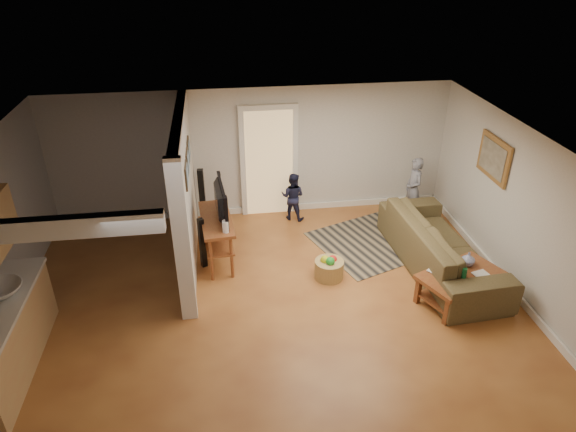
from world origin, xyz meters
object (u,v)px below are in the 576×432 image
Objects in this scene: toy_basket at (329,268)px; toddler at (293,218)px; sofa at (438,267)px; child at (410,217)px; coffee_table at (461,279)px; speaker_left at (202,243)px; speaker_right at (202,197)px; tv_console at (217,222)px.

toddler is (-0.29, 2.02, -0.17)m from toy_basket.
sofa is 2.99× the size of toddler.
sofa is 1.73m from child.
coffee_table is 2.01m from toy_basket.
speaker_right reaches higher than speaker_left.
child is at bearing -7.88° from sofa.
speaker_left is at bearing 159.04° from coffee_table.
tv_console is 1.07× the size of child.
speaker_left is 0.72× the size of child.
tv_console is at bearing 6.06° from speaker_left.
coffee_table is 3.91m from tv_console.
tv_console is at bearing 74.87° from sofa.
speaker_right is 0.89× the size of child.
speaker_right is at bearing 58.08° from sofa.
coffee_table is 1.50× the size of toddler.
speaker_right is at bearing -98.77° from child.
toddler is at bearing 16.33° from speaker_left.
child reaches higher than toddler.
speaker_left is 0.81× the size of speaker_right.
speaker_right reaches higher than toddler.
coffee_table is 4.83m from speaker_right.
speaker_right is 2.93m from toy_basket.
tv_console reaches higher than toy_basket.
sofa is 3.75m from tv_console.
speaker_right is 1.80m from toddler.
child is at bearing -7.46° from speaker_left.
child is 1.31× the size of toddler.
coffee_table is at bearing -7.67° from child.
speaker_right is at bearing 133.49° from toy_basket.
coffee_table is 3.05× the size of toy_basket.
toy_basket is 2.66m from child.
coffee_table is at bearing -44.24° from speaker_left.
tv_console is 1.40× the size of toddler.
speaker_left is 0.94× the size of toddler.
speaker_right is 2.36× the size of toy_basket.
coffee_table reaches higher than child.
speaker_left is 4.18m from child.
coffee_table is (-0.06, -0.87, 0.38)m from sofa.
coffee_table reaches higher than toy_basket.
speaker_left is at bearing 64.49° from toddler.
tv_console is 0.42m from speaker_left.
toy_basket is at bearing -52.45° from child.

